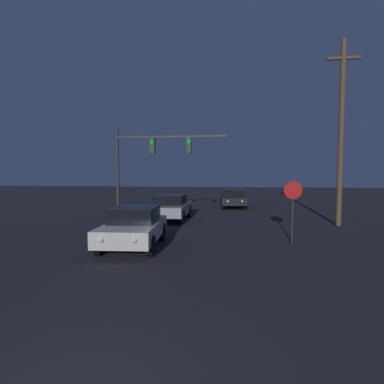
{
  "coord_description": "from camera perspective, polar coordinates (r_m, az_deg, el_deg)",
  "views": [
    {
      "loc": [
        1.9,
        -3.21,
        2.88
      ],
      "look_at": [
        0.0,
        10.99,
        1.98
      ],
      "focal_mm": 28.0,
      "sensor_mm": 36.0,
      "label": 1
    }
  ],
  "objects": [
    {
      "name": "car_near",
      "position": [
        11.99,
        -10.97,
        -6.38
      ],
      "size": [
        2.28,
        4.28,
        1.56
      ],
      "rotation": [
        0.0,
        0.0,
        3.22
      ],
      "color": "beige",
      "rests_on": "ground_plane"
    },
    {
      "name": "car_mid",
      "position": [
        18.44,
        -4.02,
        -2.84
      ],
      "size": [
        2.08,
        4.19,
        1.56
      ],
      "rotation": [
        0.0,
        0.0,
        -0.01
      ],
      "color": "#99999E",
      "rests_on": "ground_plane"
    },
    {
      "name": "car_far",
      "position": [
        25.25,
        7.79,
        -1.13
      ],
      "size": [
        2.29,
        4.28,
        1.56
      ],
      "rotation": [
        0.0,
        0.0,
        3.22
      ],
      "color": "black",
      "rests_on": "ground_plane"
    },
    {
      "name": "traffic_signal_mast",
      "position": [
        18.0,
        -8.57,
        6.75
      ],
      "size": [
        6.61,
        0.3,
        5.68
      ],
      "color": "#2D2D2D",
      "rests_on": "ground_plane"
    },
    {
      "name": "stop_sign",
      "position": [
        12.89,
        18.65,
        -1.42
      ],
      "size": [
        0.74,
        0.07,
        2.56
      ],
      "color": "#2D2D2D",
      "rests_on": "ground_plane"
    },
    {
      "name": "utility_pole",
      "position": [
        18.32,
        26.54,
        10.37
      ],
      "size": [
        1.7,
        0.28,
        10.0
      ],
      "color": "brown",
      "rests_on": "ground_plane"
    }
  ]
}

